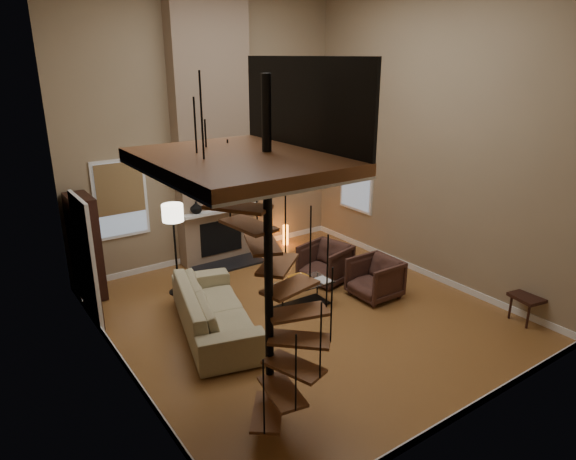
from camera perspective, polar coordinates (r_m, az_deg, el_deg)
ground at (r=8.86m, az=1.50°, el=-9.32°), size 6.00×6.50×0.01m
back_wall at (r=10.69m, az=-8.93°, el=10.99°), size 6.00×0.02×5.50m
front_wall at (r=5.72m, az=21.41°, el=3.02°), size 6.00×0.02×5.50m
left_wall at (r=6.64m, az=-19.75°, el=5.29°), size 0.02×6.50×5.50m
right_wall at (r=9.99m, az=15.87°, el=9.96°), size 0.02×6.50×5.50m
baseboard_back at (r=11.36m, az=-8.23°, el=-2.57°), size 6.00×0.02×0.12m
baseboard_front at (r=6.92m, az=18.54°, el=-18.89°), size 6.00×0.02×0.12m
baseboard_left at (r=7.69m, az=-17.40°, el=-14.54°), size 0.02×6.50×0.12m
baseboard_right at (r=10.71m, az=14.55°, el=-4.38°), size 0.02×6.50×0.12m
chimney_breast at (r=10.52m, az=-8.47°, el=10.89°), size 1.60×0.38×5.50m
hearth at (r=10.82m, az=-6.60°, el=-3.84°), size 1.50×0.60×0.04m
firebox at (r=10.87m, az=-7.43°, el=-0.77°), size 0.95×0.02×0.72m
mantel at (r=10.61m, az=-7.37°, el=2.16°), size 1.70×0.18×0.06m
mirror_frame at (r=10.46m, az=-7.71°, el=6.43°), size 0.94×0.10×0.94m
mirror_disc at (r=10.47m, az=-7.73°, el=6.44°), size 0.80×0.01×0.80m
vase_left at (r=10.38m, az=-10.19°, el=2.50°), size 0.24×0.24×0.25m
vase_right at (r=10.89m, az=-4.70°, el=3.42°), size 0.20×0.20×0.21m
window_back at (r=10.21m, az=-18.14°, el=3.43°), size 1.02×0.06×1.52m
window_right at (r=11.53m, az=7.64°, el=5.95°), size 0.06×1.02×1.52m
entry_door at (r=8.82m, az=-21.48°, el=-3.30°), size 0.10×1.05×2.16m
loft at (r=5.26m, az=-4.63°, el=8.39°), size 1.70×2.20×1.09m
spiral_stair at (r=5.83m, az=-2.07°, el=-5.46°), size 1.47×1.47×4.06m
hutch at (r=9.81m, az=-21.66°, el=-1.72°), size 0.39×0.83×1.86m
sofa at (r=8.25m, az=-8.30°, el=-8.67°), size 1.59×2.68×0.73m
armchair_near at (r=10.02m, az=4.43°, el=-3.62°), size 1.02×1.00×0.78m
armchair_far at (r=9.48m, az=9.98°, el=-5.24°), size 0.83×0.80×0.74m
coffee_table at (r=8.96m, az=1.44°, el=-6.90°), size 1.11×0.58×0.43m
bowl at (r=8.90m, az=1.26°, el=-5.55°), size 0.38×0.38×0.09m
book at (r=8.97m, az=3.83°, el=-5.65°), size 0.22×0.30×0.03m
floor_lamp at (r=9.29m, az=-12.67°, el=1.09°), size 0.38×0.38×1.70m
accent_lamp at (r=11.80m, az=-0.27°, el=-0.54°), size 0.13×0.13×0.46m
side_chair at (r=9.34m, az=25.70°, el=-6.16°), size 0.57×0.57×1.02m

